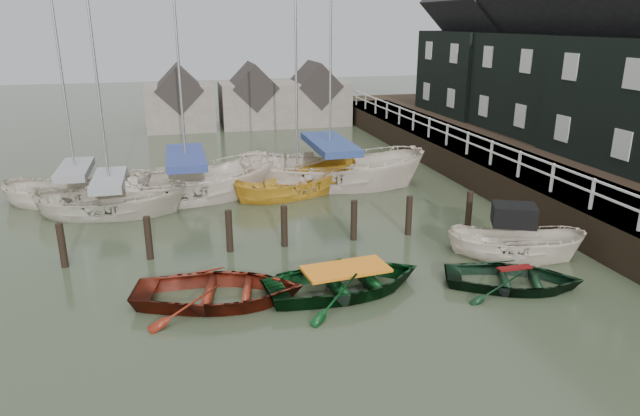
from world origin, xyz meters
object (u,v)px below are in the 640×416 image
object	(u,v)px
sailboat_b	(189,197)
sailboat_c	(298,192)
sailboat_d	(330,184)
rowboat_dkgreen	(513,287)
motorboat	(513,254)
sailboat_e	(79,201)
rowboat_green	(345,291)
sailboat_a	(113,212)
rowboat_red	(220,302)

from	to	relation	value
sailboat_b	sailboat_c	bearing A→B (deg)	-100.92
sailboat_d	sailboat_c	bearing A→B (deg)	134.04
rowboat_dkgreen	motorboat	xyz separation A→B (m)	(1.19, 1.89, 0.10)
rowboat_dkgreen	sailboat_e	bearing A→B (deg)	71.44
rowboat_green	rowboat_dkgreen	bearing A→B (deg)	-106.73
motorboat	sailboat_b	xyz separation A→B (m)	(-9.75, 8.96, -0.04)
rowboat_dkgreen	motorboat	distance (m)	2.24
rowboat_green	sailboat_a	distance (m)	11.00
sailboat_c	sailboat_d	distance (m)	1.88
rowboat_red	sailboat_e	world-z (taller)	sailboat_e
sailboat_a	sailboat_d	distance (m)	9.42
motorboat	sailboat_a	world-z (taller)	sailboat_a
motorboat	sailboat_c	xyz separation A→B (m)	(-5.12, 8.64, -0.09)
rowboat_dkgreen	sailboat_c	size ratio (longest dim) A/B	0.35
motorboat	sailboat_b	distance (m)	13.24
sailboat_b	rowboat_dkgreen	bearing A→B (deg)	-148.75
rowboat_red	sailboat_d	size ratio (longest dim) A/B	0.37
rowboat_green	sailboat_b	xyz separation A→B (m)	(-3.90, 9.96, 0.06)
sailboat_a	sailboat_b	distance (m)	3.22
rowboat_green	sailboat_c	size ratio (longest dim) A/B	0.42
rowboat_green	sailboat_a	world-z (taller)	sailboat_a
sailboat_e	motorboat	bearing A→B (deg)	-115.11
sailboat_d	sailboat_e	size ratio (longest dim) A/B	1.26
rowboat_dkgreen	sailboat_a	size ratio (longest dim) A/B	0.34
rowboat_green	rowboat_dkgreen	xyz separation A→B (m)	(4.65, -0.89, 0.00)
sailboat_b	sailboat_e	size ratio (longest dim) A/B	1.21
rowboat_red	motorboat	bearing A→B (deg)	-73.93
motorboat	rowboat_dkgreen	bearing A→B (deg)	173.06
rowboat_green	sailboat_c	bearing A→B (deg)	-10.24
sailboat_a	sailboat_c	world-z (taller)	sailboat_a
sailboat_d	sailboat_e	world-z (taller)	sailboat_d
sailboat_d	rowboat_dkgreen	bearing A→B (deg)	-151.25
rowboat_dkgreen	motorboat	size ratio (longest dim) A/B	0.86
rowboat_red	sailboat_d	xyz separation A→B (m)	(5.83, 10.24, 0.06)
sailboat_d	sailboat_e	bearing A→B (deg)	107.13
rowboat_green	sailboat_b	bearing A→B (deg)	15.46
sailboat_a	sailboat_c	size ratio (longest dim) A/B	1.02
sailboat_c	rowboat_dkgreen	bearing A→B (deg)	-178.82
rowboat_dkgreen	motorboat	bearing A→B (deg)	-9.27
motorboat	sailboat_d	size ratio (longest dim) A/B	0.37
rowboat_dkgreen	sailboat_c	bearing A→B (deg)	43.34
rowboat_green	rowboat_dkgreen	distance (m)	4.74
sailboat_a	sailboat_e	xyz separation A→B (m)	(-1.48, 1.94, -0.01)
motorboat	sailboat_a	size ratio (longest dim) A/B	0.40
motorboat	sailboat_c	size ratio (longest dim) A/B	0.41
rowboat_red	rowboat_green	xyz separation A→B (m)	(3.43, -0.24, 0.00)
rowboat_red	sailboat_b	distance (m)	9.73
sailboat_b	sailboat_c	distance (m)	4.64
rowboat_dkgreen	sailboat_d	xyz separation A→B (m)	(-2.24, 11.37, 0.06)
sailboat_c	sailboat_e	xyz separation A→B (m)	(-9.04, 0.92, 0.05)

